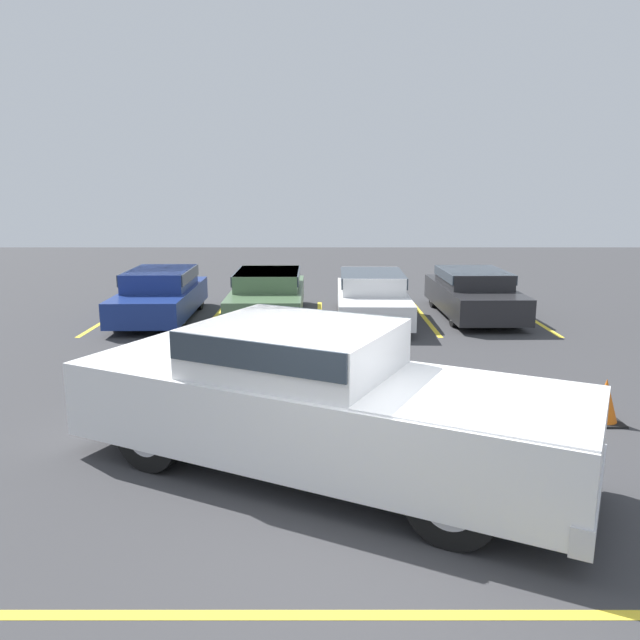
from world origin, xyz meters
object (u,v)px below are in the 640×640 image
(traffic_cone, at_px, (606,402))
(parked_sedan_a, at_px, (161,293))
(parked_sedan_b, at_px, (269,293))
(parked_sedan_c, at_px, (372,294))
(wheel_stop_curb, at_px, (265,296))
(pickup_truck, at_px, (321,400))
(parked_sedan_d, at_px, (474,292))

(traffic_cone, bearing_deg, parked_sedan_a, 137.95)
(parked_sedan_b, height_order, parked_sedan_c, same)
(parked_sedan_b, distance_m, traffic_cone, 9.29)
(wheel_stop_curb, bearing_deg, parked_sedan_c, -45.91)
(parked_sedan_c, distance_m, traffic_cone, 7.77)
(pickup_truck, height_order, wheel_stop_curb, pickup_truck)
(parked_sedan_d, height_order, traffic_cone, parked_sedan_d)
(parked_sedan_b, relative_size, wheel_stop_curb, 2.51)
(parked_sedan_d, xyz_separation_m, traffic_cone, (0.05, -7.70, -0.34))
(parked_sedan_d, xyz_separation_m, wheel_stop_curb, (-5.72, 2.69, -0.57))
(traffic_cone, xyz_separation_m, wheel_stop_curb, (-5.77, 10.39, -0.23))
(parked_sedan_d, relative_size, wheel_stop_curb, 2.44)
(parked_sedan_d, bearing_deg, wheel_stop_curb, -116.07)
(parked_sedan_c, relative_size, traffic_cone, 7.13)
(parked_sedan_a, height_order, traffic_cone, parked_sedan_a)
(pickup_truck, relative_size, parked_sedan_c, 1.35)
(pickup_truck, relative_size, parked_sedan_b, 1.37)
(parked_sedan_a, bearing_deg, parked_sedan_d, 91.19)
(parked_sedan_b, height_order, parked_sedan_d, parked_sedan_d)
(pickup_truck, height_order, traffic_cone, pickup_truck)
(parked_sedan_c, distance_m, parked_sedan_d, 2.73)
(pickup_truck, relative_size, parked_sedan_d, 1.41)
(parked_sedan_c, bearing_deg, pickup_truck, -7.04)
(parked_sedan_d, relative_size, traffic_cone, 6.84)
(pickup_truck, xyz_separation_m, parked_sedan_a, (-4.10, 8.93, -0.22))
(parked_sedan_a, distance_m, wheel_stop_curb, 3.91)
(pickup_truck, bearing_deg, parked_sedan_d, 93.25)
(traffic_cone, bearing_deg, parked_sedan_b, 125.67)
(parked_sedan_d, height_order, wheel_stop_curb, parked_sedan_d)
(pickup_truck, distance_m, parked_sedan_a, 9.83)
(parked_sedan_b, relative_size, traffic_cone, 7.06)
(pickup_truck, bearing_deg, wheel_stop_curb, 124.77)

